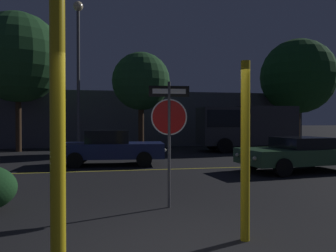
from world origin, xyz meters
name	(u,v)px	position (x,y,z in m)	size (l,w,h in m)	color
road_center_stripe	(130,170)	(0.00, 7.49, 0.00)	(36.18, 0.12, 0.01)	gold
stop_sign	(169,120)	(0.44, 2.28, 1.78)	(0.82, 0.08, 2.55)	#4C4C51
yellow_pole_left	(58,138)	(-1.34, -0.48, 1.56)	(0.17, 0.17, 3.12)	yellow
yellow_pole_right	(245,151)	(1.18, 0.27, 1.31)	(0.13, 0.13, 2.63)	yellow
passing_car_2	(111,148)	(-0.64, 9.10, 0.70)	(4.34, 2.08, 1.40)	navy
passing_car_3	(299,153)	(5.83, 6.16, 0.63)	(4.36, 2.27, 1.19)	#335B38
delivery_truck	(243,125)	(7.09, 13.82, 1.52)	(5.57, 2.46, 2.63)	#2D2D33
street_lamp	(78,53)	(-2.21, 13.14, 5.28)	(0.50, 0.50, 7.90)	#4C4C51
tree_0	(141,82)	(1.15, 14.49, 4.03)	(3.31, 3.31, 5.71)	#422D1E
tree_1	(298,77)	(12.41, 16.64, 4.90)	(5.19, 5.19, 7.50)	#422D1E
tree_2	(18,58)	(-5.81, 16.01, 5.44)	(5.18, 5.18, 8.04)	#422D1E
building_backdrop	(92,119)	(-1.86, 20.59, 1.92)	(31.34, 4.56, 3.85)	#4C4C56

